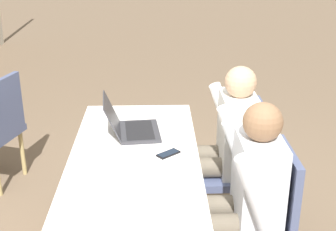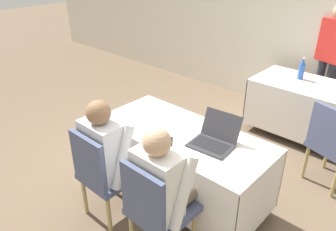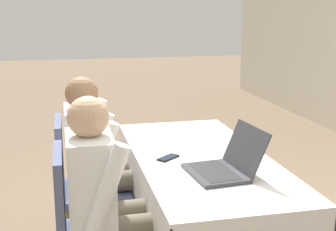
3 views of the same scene
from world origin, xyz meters
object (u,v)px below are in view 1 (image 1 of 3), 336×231
object	(u,v)px
laptop	(131,127)
person_white_shirt	(225,142)
cell_phone	(168,154)
chair_near_left	(260,219)
person_checkered_shirt	(242,193)
chair_near_right	(240,163)

from	to	relation	value
laptop	person_white_shirt	distance (m)	0.62
laptop	cell_phone	world-z (taller)	laptop
cell_phone	chair_near_left	world-z (taller)	chair_near_left
laptop	person_checkered_shirt	xyz separation A→B (m)	(-0.64, -0.61, -0.11)
person_white_shirt	laptop	bearing A→B (deg)	-89.97
chair_near_right	person_checkered_shirt	bearing A→B (deg)	-9.21
chair_near_left	chair_near_right	world-z (taller)	same
cell_phone	person_checkered_shirt	bearing A→B (deg)	-170.43
laptop	person_white_shirt	world-z (taller)	person_white_shirt
chair_near_right	person_checkered_shirt	world-z (taller)	person_checkered_shirt
cell_phone	chair_near_left	size ratio (longest dim) A/B	0.16
cell_phone	chair_near_left	xyz separation A→B (m)	(-0.33, -0.48, -0.23)
chair_near_left	person_checkered_shirt	world-z (taller)	person_checkered_shirt
laptop	person_checkered_shirt	world-z (taller)	person_checkered_shirt
chair_near_left	chair_near_right	bearing A→B (deg)	-180.00
chair_near_left	person_checkered_shirt	bearing A→B (deg)	-90.00
person_checkered_shirt	person_white_shirt	bearing A→B (deg)	-180.00
cell_phone	laptop	bearing A→B (deg)	-2.89
chair_near_right	person_checkered_shirt	size ratio (longest dim) A/B	0.78
chair_near_left	person_white_shirt	world-z (taller)	person_white_shirt
chair_near_left	chair_near_right	xyz separation A→B (m)	(0.64, 0.00, 0.00)
cell_phone	person_checkered_shirt	world-z (taller)	person_checkered_shirt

